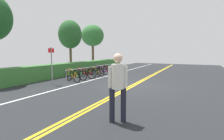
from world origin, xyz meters
TOP-DOWN VIEW (x-y plane):
  - ground_plane at (0.00, 0.00)m, footprint 36.19×11.78m
  - centre_line_yellow_inner at (0.00, -0.08)m, footprint 32.57×0.10m
  - centre_line_yellow_outer at (0.00, 0.08)m, footprint 32.57×0.10m
  - bike_lane_stripe_white at (0.00, 2.97)m, footprint 32.57×0.12m
  - bike_rack at (1.72, 3.83)m, footprint 5.83×0.05m
  - bicycle_0 at (-0.73, 3.73)m, footprint 0.67×1.66m
  - bicycle_1 at (-0.07, 3.96)m, footprint 0.46×1.73m
  - bicycle_2 at (0.68, 3.81)m, footprint 0.46×1.79m
  - bicycle_3 at (1.33, 3.89)m, footprint 0.62×1.73m
  - bicycle_4 at (2.05, 3.80)m, footprint 0.46×1.64m
  - bicycle_5 at (2.81, 3.74)m, footprint 0.56×1.68m
  - bicycle_6 at (3.40, 3.70)m, footprint 0.46×1.64m
  - bicycle_7 at (4.16, 3.87)m, footprint 0.61×1.61m
  - pedestrian at (-4.95, -1.25)m, footprint 0.32×0.44m
  - sign_post_near at (-1.97, 4.12)m, footprint 0.36×0.07m
  - hedge_backdrop at (3.22, 5.97)m, footprint 14.78×0.87m
  - tree_mid at (2.92, 6.91)m, footprint 2.00×2.00m
  - tree_far_right at (8.24, 8.04)m, footprint 2.62×2.62m

SIDE VIEW (x-z plane):
  - ground_plane at x=0.00m, z-range -0.05..0.00m
  - centre_line_yellow_inner at x=0.00m, z-range 0.00..0.00m
  - centre_line_yellow_outer at x=0.00m, z-range 0.00..0.00m
  - bike_lane_stripe_white at x=0.00m, z-range 0.00..0.00m
  - bicycle_1 at x=-0.07m, z-range -0.02..0.66m
  - bicycle_6 at x=3.40m, z-range -0.02..0.66m
  - bicycle_7 at x=4.16m, z-range -0.02..0.67m
  - bicycle_4 at x=2.05m, z-range -0.02..0.67m
  - bicycle_3 at x=1.33m, z-range -0.02..0.69m
  - bicycle_2 at x=0.68m, z-range -0.02..0.71m
  - bicycle_5 at x=2.81m, z-range -0.02..0.76m
  - bicycle_0 at x=-0.73m, z-range -0.02..0.76m
  - hedge_backdrop at x=3.22m, z-range 0.00..0.95m
  - bike_rack at x=1.72m, z-range 0.19..0.93m
  - pedestrian at x=-4.95m, z-range 0.14..1.92m
  - sign_post_near at x=-1.97m, z-range 0.22..2.29m
  - tree_mid at x=2.92m, z-range 1.03..5.56m
  - tree_far_right at x=8.24m, z-range 1.21..6.16m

